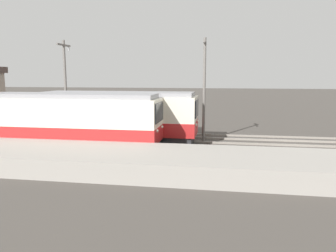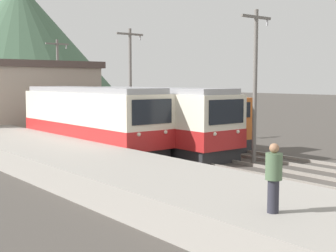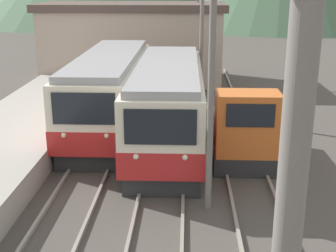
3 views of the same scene
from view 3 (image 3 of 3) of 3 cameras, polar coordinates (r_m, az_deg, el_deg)
name	(u,v)px [view 3 (image 3 of 3)]	position (r m, az deg, el deg)	size (l,w,h in m)	color
commuter_train_left	(110,95)	(22.16, -7.06, 3.77)	(2.84, 11.35, 3.58)	#28282B
commuter_train_center	(168,108)	(19.75, -0.04, 2.21)	(2.84, 10.93, 3.55)	#28282B
shunting_locomotive	(242,130)	(18.58, 9.06, -0.43)	(2.40, 4.57, 3.00)	#28282B
catenary_mast_mid	(211,84)	(13.58, 5.32, 5.10)	(2.00, 0.20, 7.24)	slate
catenary_mast_far	(202,40)	(23.85, 4.12, 10.37)	(2.00, 0.20, 7.24)	slate
catenary_mast_distant	(198,23)	(34.20, 3.63, 12.46)	(2.00, 0.20, 7.24)	slate
station_building	(134,42)	(33.26, -4.21, 10.17)	(12.60, 6.30, 5.37)	#AD9E8E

